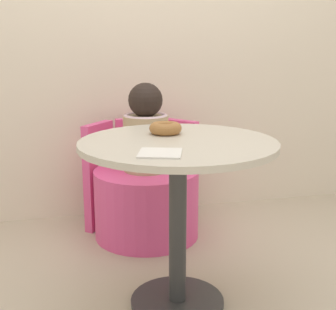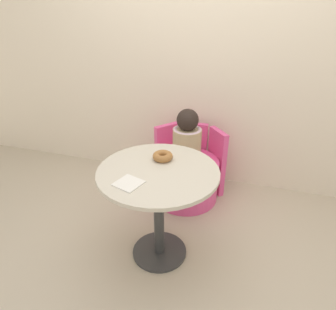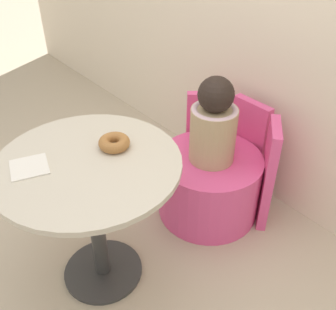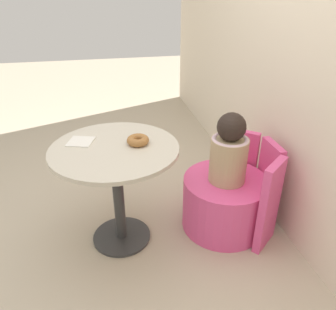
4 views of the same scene
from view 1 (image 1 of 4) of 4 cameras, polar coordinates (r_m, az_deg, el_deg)
name	(u,v)px [view 1 (image 1 of 4)]	position (r m, az deg, el deg)	size (l,w,h in m)	color
ground_plane	(194,297)	(2.10, 3.15, -16.91)	(12.00, 12.00, 0.00)	#B7A88E
back_wall	(142,18)	(2.91, -3.21, 16.32)	(6.00, 0.06, 2.40)	beige
round_table	(178,179)	(1.83, 1.21, -2.94)	(0.77, 0.77, 0.69)	#333333
tub_chair	(147,203)	(2.62, -2.63, -5.86)	(0.58, 0.58, 0.38)	#E54C8C
booth_backrest	(139,171)	(2.81, -3.59, -2.00)	(0.68, 0.25, 0.62)	#E54C8C
child_figure	(146,131)	(2.51, -2.73, 2.93)	(0.24, 0.24, 0.48)	tan
donut	(166,128)	(1.93, -0.31, 3.29)	(0.13, 0.13, 0.05)	#9E6633
paper_napkin	(160,153)	(1.58, -0.96, 0.24)	(0.18, 0.18, 0.01)	silver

